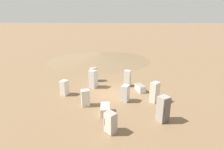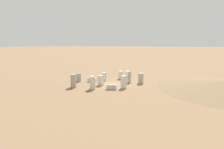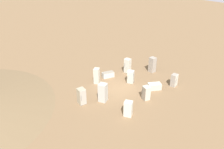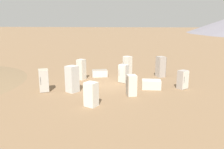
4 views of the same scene
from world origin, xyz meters
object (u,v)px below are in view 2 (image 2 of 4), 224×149
object	(u,v)px
discarded_fridge_3	(141,78)
discarded_fridge_9	(124,82)
discarded_fridge_10	(92,80)
discarded_fridge_4	(78,77)
discarded_fridge_0	(104,77)
discarded_fridge_7	(92,83)
discarded_fridge_1	(111,87)
discarded_fridge_2	(73,81)
discarded_fridge_6	(121,75)
discarded_fridge_5	(128,77)
discarded_fridge_8	(101,80)

from	to	relation	value
discarded_fridge_3	discarded_fridge_9	size ratio (longest dim) A/B	0.91
discarded_fridge_9	discarded_fridge_10	distance (m)	6.59
discarded_fridge_3	discarded_fridge_4	world-z (taller)	discarded_fridge_3
discarded_fridge_0	discarded_fridge_10	size ratio (longest dim) A/B	0.94
discarded_fridge_0	discarded_fridge_10	xyz separation A→B (m)	(-2.02, 1.08, -0.37)
discarded_fridge_10	discarded_fridge_7	bearing A→B (deg)	24.58
discarded_fridge_1	discarded_fridge_4	bearing A→B (deg)	-130.40
discarded_fridge_2	discarded_fridge_6	distance (m)	9.70
discarded_fridge_1	discarded_fridge_5	size ratio (longest dim) A/B	0.80
discarded_fridge_3	discarded_fridge_10	bearing A→B (deg)	164.76
discarded_fridge_9	discarded_fridge_10	size ratio (longest dim) A/B	1.18
discarded_fridge_0	discarded_fridge_3	xyz separation A→B (m)	(1.20, -6.35, 0.11)
discarded_fridge_0	discarded_fridge_5	world-z (taller)	discarded_fridge_5
discarded_fridge_4	discarded_fridge_9	bearing A→B (deg)	-56.09
discarded_fridge_6	discarded_fridge_8	bearing A→B (deg)	11.10
discarded_fridge_4	discarded_fridge_10	xyz separation A→B (m)	(0.89, -2.26, -0.36)
discarded_fridge_1	discarded_fridge_3	bearing A→B (deg)	131.54
discarded_fridge_0	discarded_fridge_2	world-z (taller)	discarded_fridge_2
discarded_fridge_9	discarded_fridge_7	bearing A→B (deg)	47.38
discarded_fridge_6	discarded_fridge_9	distance (m)	6.88
discarded_fridge_2	discarded_fridge_10	bearing A→B (deg)	-44.30
discarded_fridge_2	discarded_fridge_3	size ratio (longest dim) A/B	1.16
discarded_fridge_1	discarded_fridge_3	size ratio (longest dim) A/B	0.94
discarded_fridge_2	discarded_fridge_5	distance (m)	8.94
discarded_fridge_2	discarded_fridge_10	xyz separation A→B (m)	(4.38, -0.16, -0.61)
discarded_fridge_1	discarded_fridge_8	bearing A→B (deg)	-143.13
discarded_fridge_0	discarded_fridge_2	size ratio (longest dim) A/B	0.75
discarded_fridge_2	discarded_fridge_3	distance (m)	10.74
discarded_fridge_3	discarded_fridge_5	world-z (taller)	discarded_fridge_5
discarded_fridge_10	discarded_fridge_4	bearing A→B (deg)	-81.22
discarded_fridge_1	discarded_fridge_10	bearing A→B (deg)	-143.65
discarded_fridge_6	discarded_fridge_1	bearing A→B (deg)	32.02
discarded_fridge_3	discarded_fridge_4	size ratio (longest dim) A/B	1.16
discarded_fridge_1	discarded_fridge_3	xyz separation A→B (m)	(5.74, -2.12, 0.50)
discarded_fridge_0	discarded_fridge_3	world-z (taller)	discarded_fridge_3
discarded_fridge_0	discarded_fridge_3	distance (m)	6.47
discarded_fridge_1	discarded_fridge_6	distance (m)	7.76
discarded_fridge_3	discarded_fridge_10	distance (m)	8.11
discarded_fridge_9	discarded_fridge_1	bearing A→B (deg)	60.12
discarded_fridge_5	discarded_fridge_9	world-z (taller)	discarded_fridge_5
discarded_fridge_10	discarded_fridge_0	bearing A→B (deg)	139.09
discarded_fridge_4	discarded_fridge_7	size ratio (longest dim) A/B	0.76
discarded_fridge_4	discarded_fridge_6	size ratio (longest dim) A/B	0.96
discarded_fridge_8	discarded_fridge_7	bearing A→B (deg)	-66.43
discarded_fridge_0	discarded_fridge_6	world-z (taller)	discarded_fridge_6
discarded_fridge_6	discarded_fridge_8	size ratio (longest dim) A/B	0.97
discarded_fridge_2	discarded_fridge_4	world-z (taller)	discarded_fridge_2
discarded_fridge_7	discarded_fridge_9	bearing A→B (deg)	73.75
discarded_fridge_5	discarded_fridge_8	xyz separation A→B (m)	(-3.88, 2.80, -0.20)
discarded_fridge_10	discarded_fridge_8	bearing A→B (deg)	51.26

